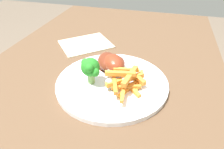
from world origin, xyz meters
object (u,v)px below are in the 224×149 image
object	(u,v)px
dinner_plate	(112,83)
broccoli_floret_front	(92,68)
chicken_drumstick_near	(114,65)
carrot_fries_pile	(127,80)
chicken_drumstick_far	(115,66)
chicken_drumstick_extra	(108,62)
dining_table	(99,103)

from	to	relation	value
dinner_plate	broccoli_floret_front	xyz separation A→B (m)	(0.02, -0.05, 0.05)
dinner_plate	chicken_drumstick_near	bearing A→B (deg)	-172.60
carrot_fries_pile	chicken_drumstick_far	size ratio (longest dim) A/B	1.24
carrot_fries_pile	chicken_drumstick_near	size ratio (longest dim) A/B	1.37
broccoli_floret_front	chicken_drumstick_near	distance (m)	0.08
dinner_plate	broccoli_floret_front	distance (m)	0.07
dinner_plate	chicken_drumstick_extra	size ratio (longest dim) A/B	2.21
carrot_fries_pile	chicken_drumstick_extra	world-z (taller)	same
chicken_drumstick_extra	carrot_fries_pile	bearing A→B (deg)	46.02
carrot_fries_pile	chicken_drumstick_extra	bearing A→B (deg)	-133.98
carrot_fries_pile	dining_table	bearing A→B (deg)	-116.30
chicken_drumstick_far	dining_table	bearing A→B (deg)	-79.16
chicken_drumstick_far	chicken_drumstick_extra	xyz separation A→B (m)	(-0.01, -0.03, 0.00)
dining_table	chicken_drumstick_far	bearing A→B (deg)	100.84
dinner_plate	carrot_fries_pile	size ratio (longest dim) A/B	1.87
dining_table	chicken_drumstick_extra	world-z (taller)	chicken_drumstick_extra
chicken_drumstick_far	broccoli_floret_front	bearing A→B (deg)	-34.76
dining_table	broccoli_floret_front	bearing A→B (deg)	4.07
dining_table	carrot_fries_pile	xyz separation A→B (m)	(0.05, 0.09, 0.14)
dining_table	chicken_drumstick_far	size ratio (longest dim) A/B	9.93
chicken_drumstick_far	chicken_drumstick_near	bearing A→B (deg)	-91.29
broccoli_floret_front	chicken_drumstick_near	xyz separation A→B (m)	(-0.06, 0.04, -0.02)
dinner_plate	broccoli_floret_front	bearing A→B (deg)	-63.63
broccoli_floret_front	carrot_fries_pile	distance (m)	0.09
dinner_plate	chicken_drumstick_extra	world-z (taller)	chicken_drumstick_extra
dinner_plate	chicken_drumstick_far	xyz separation A→B (m)	(-0.04, -0.00, 0.03)
chicken_drumstick_near	chicken_drumstick_extra	xyz separation A→B (m)	(-0.01, -0.02, -0.00)
dining_table	broccoli_floret_front	xyz separation A→B (m)	(0.05, 0.00, 0.16)
chicken_drumstick_extra	chicken_drumstick_near	bearing A→B (deg)	59.69
broccoli_floret_front	dining_table	bearing A→B (deg)	-175.93
dinner_plate	broccoli_floret_front	world-z (taller)	broccoli_floret_front
broccoli_floret_front	chicken_drumstick_near	bearing A→B (deg)	147.46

